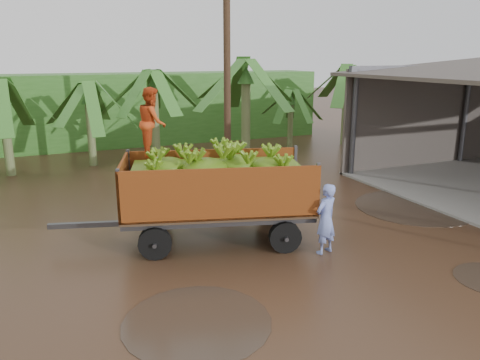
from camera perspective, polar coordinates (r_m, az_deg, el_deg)
name	(u,v)px	position (r m, az deg, el deg)	size (l,w,h in m)	color
ground	(310,252)	(11.25, 8.58, -8.68)	(100.00, 100.00, 0.00)	black
hedge_north	(114,109)	(25.10, -15.14, 8.31)	(22.00, 3.00, 3.60)	#2D661E
banana_trailer	(215,187)	(11.40, -3.01, -0.81)	(6.37, 3.34, 3.76)	#A74B17
man_blue	(326,219)	(10.98, 10.40, -4.68)	(0.61, 0.40, 1.67)	#7B8FE1
utility_pole	(227,78)	(16.51, -1.58, 12.36)	(1.20, 0.24, 7.35)	#47301E
banana_plants	(78,135)	(16.49, -19.10, 5.26)	(24.47, 19.81, 4.46)	#2D661E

